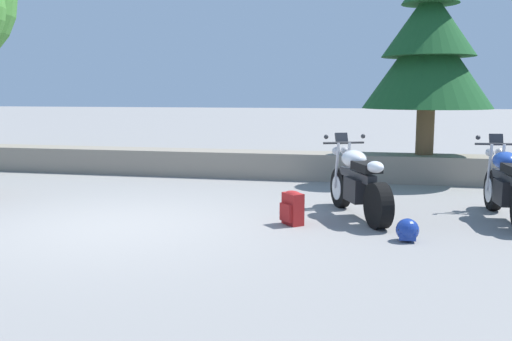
{
  "coord_description": "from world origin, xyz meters",
  "views": [
    {
      "loc": [
        3.43,
        -6.81,
        1.8
      ],
      "look_at": [
        1.71,
        1.2,
        0.65
      ],
      "focal_mm": 39.02,
      "sensor_mm": 36.0,
      "label": 1
    }
  ],
  "objects_px": {
    "motorcycle_blue_far_right": "(508,186)",
    "rider_helmet": "(407,230)",
    "motorcycle_white_centre": "(358,184)",
    "rider_backpack": "(292,207)",
    "pine_tree_mid_left": "(429,48)"
  },
  "relations": [
    {
      "from": "rider_helmet",
      "to": "motorcycle_white_centre",
      "type": "bearing_deg",
      "value": 116.81
    },
    {
      "from": "motorcycle_white_centre",
      "to": "motorcycle_blue_far_right",
      "type": "relative_size",
      "value": 0.94
    },
    {
      "from": "motorcycle_blue_far_right",
      "to": "rider_backpack",
      "type": "distance_m",
      "value": 3.09
    },
    {
      "from": "motorcycle_white_centre",
      "to": "rider_backpack",
      "type": "distance_m",
      "value": 1.14
    },
    {
      "from": "rider_backpack",
      "to": "pine_tree_mid_left",
      "type": "xyz_separation_m",
      "value": [
        2.07,
        4.35,
        2.45
      ]
    },
    {
      "from": "motorcycle_white_centre",
      "to": "rider_helmet",
      "type": "bearing_deg",
      "value": -63.19
    },
    {
      "from": "motorcycle_blue_far_right",
      "to": "rider_backpack",
      "type": "height_order",
      "value": "motorcycle_blue_far_right"
    },
    {
      "from": "motorcycle_white_centre",
      "to": "motorcycle_blue_far_right",
      "type": "bearing_deg",
      "value": 5.85
    },
    {
      "from": "motorcycle_blue_far_right",
      "to": "rider_helmet",
      "type": "height_order",
      "value": "motorcycle_blue_far_right"
    },
    {
      "from": "motorcycle_blue_far_right",
      "to": "rider_backpack",
      "type": "bearing_deg",
      "value": -162.5
    },
    {
      "from": "rider_helmet",
      "to": "pine_tree_mid_left",
      "type": "xyz_separation_m",
      "value": [
        0.57,
        4.91,
        2.55
      ]
    },
    {
      "from": "motorcycle_blue_far_right",
      "to": "rider_helmet",
      "type": "xyz_separation_m",
      "value": [
        -1.44,
        -1.49,
        -0.35
      ]
    },
    {
      "from": "motorcycle_blue_far_right",
      "to": "pine_tree_mid_left",
      "type": "distance_m",
      "value": 4.16
    },
    {
      "from": "pine_tree_mid_left",
      "to": "motorcycle_white_centre",
      "type": "bearing_deg",
      "value": -108.45
    },
    {
      "from": "motorcycle_white_centre",
      "to": "motorcycle_blue_far_right",
      "type": "xyz_separation_m",
      "value": [
        2.09,
        0.21,
        0.0
      ]
    }
  ]
}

